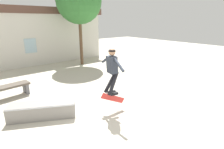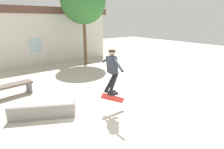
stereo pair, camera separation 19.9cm
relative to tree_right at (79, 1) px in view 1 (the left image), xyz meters
The scene contains 7 objects.
ground_plane 8.53m from the tree_right, 113.02° to the right, with size 40.00×40.00×0.00m, color beige.
building_backdrop 3.96m from the tree_right, 149.23° to the left, with size 11.45×0.52×4.89m.
tree_right is the anchor object (origin of this frame).
park_bench 6.91m from the tree_right, 149.86° to the right, with size 1.86×0.69×0.50m.
skate_ledge 7.81m from the tree_right, 130.23° to the right, with size 1.98×1.40×0.47m.
skater 7.24m from the tree_right, 111.94° to the right, with size 0.48×1.32×1.46m.
skateboard_flipping 7.64m from the tree_right, 111.66° to the right, with size 0.83×0.27×0.52m.
Camera 1 is at (-2.87, -3.34, 2.89)m, focal length 28.00 mm.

